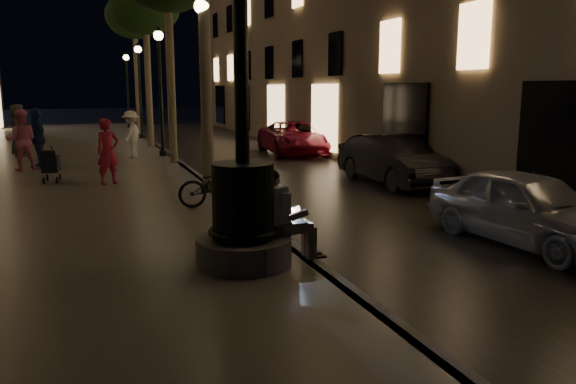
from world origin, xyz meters
name	(u,v)px	position (x,y,z in m)	size (l,w,h in m)	color
ground	(175,164)	(0.00, 15.00, 0.00)	(120.00, 120.00, 0.00)	black
cobble_lane	(254,160)	(3.00, 15.00, 0.01)	(6.00, 45.00, 0.02)	black
promenade	(58,166)	(-4.00, 15.00, 0.10)	(8.00, 45.00, 0.20)	slate
curb_strip	(175,161)	(0.00, 15.00, 0.10)	(0.25, 45.00, 0.20)	#59595B
fountain_lamppost	(243,197)	(-1.00, 2.00, 1.21)	(1.40, 1.40, 5.21)	#59595B
seated_man_laptop	(283,213)	(-0.39, 2.00, 0.93)	(1.01, 0.34, 1.38)	gray
tree_third	(145,8)	(-0.30, 20.00, 6.14)	(3.00, 3.00, 7.20)	#6B604C
tree_far	(134,17)	(-0.22, 26.00, 6.43)	(3.00, 3.00, 7.50)	#6B604C
lamp_curb_a	(203,68)	(-0.30, 8.00, 3.24)	(0.36, 0.36, 4.81)	black
lamp_curb_b	(160,75)	(-0.30, 16.00, 3.24)	(0.36, 0.36, 4.81)	black
lamp_curb_c	(139,78)	(-0.30, 24.00, 3.24)	(0.36, 0.36, 4.81)	black
lamp_curb_d	(127,80)	(-0.30, 32.00, 3.24)	(0.36, 0.36, 4.81)	black
stroller	(51,164)	(-4.00, 10.83, 0.70)	(0.48, 0.99, 1.00)	black
car_front	(527,208)	(4.20, 1.99, 0.67)	(1.58, 3.93, 1.34)	#A2A6AA
car_second	(393,160)	(5.20, 8.32, 0.71)	(1.50, 4.31, 1.42)	black
car_third	(294,138)	(5.20, 16.43, 0.68)	(2.26, 4.91, 1.36)	maroon
pedestrian_red	(108,152)	(-2.53, 9.95, 1.08)	(0.64, 0.42, 1.77)	#C22645
pedestrian_pink	(21,140)	(-4.94, 13.57, 1.15)	(0.92, 0.72, 1.90)	pink
pedestrian_white	(131,134)	(-1.47, 15.65, 1.07)	(1.12, 0.65, 1.74)	white
pedestrian_blue	(37,138)	(-4.51, 13.92, 1.17)	(1.14, 0.47, 1.94)	navy
pedestrian_dark	(18,130)	(-5.42, 17.72, 1.18)	(0.96, 0.62, 1.96)	#38383E
bicycle	(219,185)	(-0.40, 6.17, 0.67)	(0.62, 1.78, 0.93)	black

